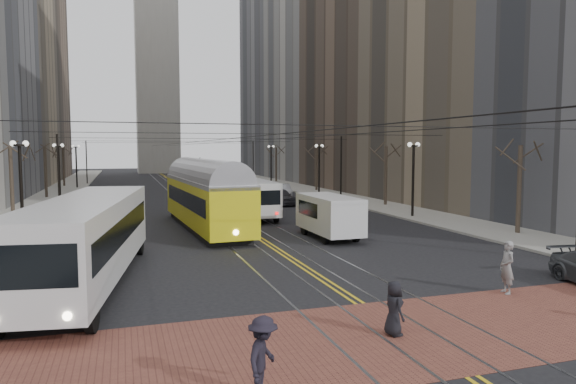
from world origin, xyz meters
TOP-DOWN VIEW (x-y plane):
  - ground at (0.00, 0.00)m, footprint 260.00×260.00m
  - sidewalk_left at (-15.00, 45.00)m, footprint 5.00×140.00m
  - sidewalk_right at (15.00, 45.00)m, footprint 5.00×140.00m
  - crosswalk_band at (0.00, -4.00)m, footprint 25.00×6.00m
  - streetcar_rails at (0.00, 45.00)m, footprint 4.80×130.00m
  - centre_lines at (0.00, 45.00)m, footprint 0.42×130.00m
  - building_left_far at (-25.50, 86.00)m, footprint 16.00×20.00m
  - building_right_mid at (25.50, 46.00)m, footprint 16.00×20.00m
  - building_right_midfar at (27.50, 66.00)m, footprint 20.00×20.00m
  - building_right_far at (25.50, 86.00)m, footprint 16.00×20.00m
  - clock_tower at (0.00, 102.00)m, footprint 12.00×12.00m
  - lamp_posts at (-0.00, 28.75)m, footprint 27.60×57.20m
  - street_trees at (0.00, 35.25)m, footprint 31.68×53.28m
  - trolley_wires at (0.00, 34.83)m, footprint 25.96×120.00m
  - transit_bus at (-9.13, 4.66)m, footprint 4.90×13.98m
  - streetcar at (-2.50, 17.62)m, footprint 3.74×15.42m
  - rear_bus at (1.80, 23.22)m, footprint 2.58×11.29m
  - cargo_van at (4.00, 11.54)m, footprint 2.27×5.80m
  - sedan_grey at (6.55, 30.07)m, footprint 2.62×4.94m
  - sedan_silver at (9.11, 37.30)m, footprint 2.23×4.67m
  - pedestrian_a at (-0.41, -4.02)m, footprint 0.52×0.79m
  - pedestrian_b at (5.75, -1.50)m, footprint 0.60×0.80m
  - pedestrian_d at (-4.99, -6.50)m, footprint 1.21×1.34m

SIDE VIEW (x-z plane):
  - ground at x=0.00m, z-range 0.00..0.00m
  - streetcar_rails at x=0.00m, z-range 0.00..0.01m
  - crosswalk_band at x=0.00m, z-range 0.00..0.01m
  - centre_lines at x=0.00m, z-range 0.01..0.01m
  - sidewalk_left at x=-15.00m, z-range 0.00..0.15m
  - sidewalk_right at x=15.00m, z-range 0.00..0.15m
  - sedan_silver at x=9.11m, z-range 0.00..1.48m
  - sedan_grey at x=6.55m, z-range 0.00..1.60m
  - pedestrian_a at x=-0.41m, z-range 0.01..1.60m
  - pedestrian_d at x=-4.99m, z-range 0.01..1.82m
  - pedestrian_b at x=5.75m, z-range 0.01..1.99m
  - cargo_van at x=4.00m, z-range 0.00..2.56m
  - rear_bus at x=1.80m, z-range 0.00..2.94m
  - transit_bus at x=-9.13m, z-range 0.00..3.43m
  - streetcar at x=-2.50m, z-range 0.00..3.60m
  - street_trees at x=0.00m, z-range 0.00..5.60m
  - lamp_posts at x=0.00m, z-range 0.00..5.60m
  - trolley_wires at x=0.00m, z-range 0.47..7.07m
  - building_right_mid at x=25.50m, z-range 0.00..34.00m
  - building_left_far at x=-25.50m, z-range 0.00..40.00m
  - building_right_far at x=25.50m, z-range 0.00..40.00m
  - building_right_midfar at x=27.50m, z-range 0.00..52.00m
  - clock_tower at x=0.00m, z-range 2.96..68.96m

